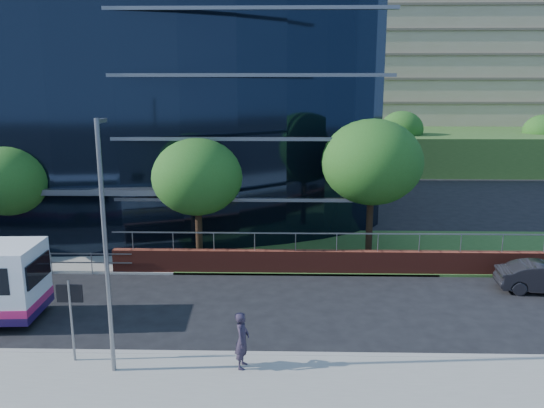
{
  "coord_description": "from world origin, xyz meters",
  "views": [
    {
      "loc": [
        11.43,
        -17.51,
        9.04
      ],
      "look_at": [
        10.83,
        8.0,
        3.37
      ],
      "focal_mm": 35.0,
      "sensor_mm": 36.0,
      "label": 1
    }
  ],
  "objects_px": {
    "tree_dist_f": "(543,131)",
    "streetlight_east": "(105,241)",
    "tree_far_c": "(197,177)",
    "tree_dist_e": "(401,129)",
    "pedestrian": "(242,340)",
    "tree_far_b": "(9,181)",
    "tree_far_d": "(372,162)",
    "street_sign": "(70,304)"
  },
  "relations": [
    {
      "from": "tree_far_b",
      "to": "street_sign",
      "type": "bearing_deg",
      "value": -55.92
    },
    {
      "from": "tree_dist_f",
      "to": "tree_far_b",
      "type": "bearing_deg",
      "value": -142.92
    },
    {
      "from": "tree_far_b",
      "to": "pedestrian",
      "type": "relative_size",
      "value": 3.21
    },
    {
      "from": "streetlight_east",
      "to": "tree_dist_e",
      "type": "bearing_deg",
      "value": 66.89
    },
    {
      "from": "streetlight_east",
      "to": "pedestrian",
      "type": "bearing_deg",
      "value": 3.78
    },
    {
      "from": "tree_dist_f",
      "to": "pedestrian",
      "type": "bearing_deg",
      "value": -124.25
    },
    {
      "from": "tree_far_d",
      "to": "tree_dist_f",
      "type": "bearing_deg",
      "value": 53.13
    },
    {
      "from": "street_sign",
      "to": "pedestrian",
      "type": "bearing_deg",
      "value": -3.22
    },
    {
      "from": "tree_far_d",
      "to": "pedestrian",
      "type": "xyz_separation_m",
      "value": [
        -5.9,
        -11.9,
        -4.09
      ]
    },
    {
      "from": "tree_dist_e",
      "to": "pedestrian",
      "type": "distance_m",
      "value": 44.28
    },
    {
      "from": "tree_far_d",
      "to": "streetlight_east",
      "type": "distance_m",
      "value": 15.77
    },
    {
      "from": "tree_dist_f",
      "to": "streetlight_east",
      "type": "bearing_deg",
      "value": -127.58
    },
    {
      "from": "streetlight_east",
      "to": "pedestrian",
      "type": "relative_size",
      "value": 4.24
    },
    {
      "from": "tree_far_b",
      "to": "tree_dist_f",
      "type": "distance_m",
      "value": 53.9
    },
    {
      "from": "pedestrian",
      "to": "tree_dist_f",
      "type": "bearing_deg",
      "value": -25.86
    },
    {
      "from": "tree_far_c",
      "to": "tree_far_b",
      "type": "bearing_deg",
      "value": 177.14
    },
    {
      "from": "street_sign",
      "to": "pedestrian",
      "type": "distance_m",
      "value": 5.71
    },
    {
      "from": "tree_far_d",
      "to": "tree_dist_f",
      "type": "xyz_separation_m",
      "value": [
        24.0,
        32.0,
        -0.98
      ]
    },
    {
      "from": "tree_far_b",
      "to": "streetlight_east",
      "type": "xyz_separation_m",
      "value": [
        9.0,
        -11.67,
        0.23
      ]
    },
    {
      "from": "tree_far_b",
      "to": "tree_far_d",
      "type": "bearing_deg",
      "value": 1.51
    },
    {
      "from": "tree_far_c",
      "to": "pedestrian",
      "type": "distance_m",
      "value": 11.85
    },
    {
      "from": "tree_far_d",
      "to": "tree_dist_e",
      "type": "distance_m",
      "value": 31.06
    },
    {
      "from": "streetlight_east",
      "to": "tree_far_b",
      "type": "bearing_deg",
      "value": 127.63
    },
    {
      "from": "tree_far_c",
      "to": "pedestrian",
      "type": "xyz_separation_m",
      "value": [
        3.1,
        -10.9,
        -3.44
      ]
    },
    {
      "from": "tree_dist_f",
      "to": "pedestrian",
      "type": "relative_size",
      "value": 3.21
    },
    {
      "from": "street_sign",
      "to": "tree_far_d",
      "type": "relative_size",
      "value": 0.38
    },
    {
      "from": "tree_far_d",
      "to": "tree_far_c",
      "type": "bearing_deg",
      "value": -173.66
    },
    {
      "from": "street_sign",
      "to": "tree_dist_e",
      "type": "xyz_separation_m",
      "value": [
        19.5,
        41.59,
        2.39
      ]
    },
    {
      "from": "tree_dist_f",
      "to": "tree_far_d",
      "type": "bearing_deg",
      "value": -126.87
    },
    {
      "from": "tree_far_c",
      "to": "tree_dist_e",
      "type": "height_order",
      "value": "same"
    },
    {
      "from": "tree_far_b",
      "to": "tree_far_d",
      "type": "height_order",
      "value": "tree_far_d"
    },
    {
      "from": "tree_far_c",
      "to": "tree_dist_f",
      "type": "relative_size",
      "value": 1.08
    },
    {
      "from": "pedestrian",
      "to": "tree_dist_e",
      "type": "bearing_deg",
      "value": -9.95
    },
    {
      "from": "tree_far_b",
      "to": "tree_dist_e",
      "type": "distance_m",
      "value": 40.74
    },
    {
      "from": "tree_far_d",
      "to": "tree_dist_e",
      "type": "bearing_deg",
      "value": 75.07
    },
    {
      "from": "tree_dist_f",
      "to": "tree_dist_e",
      "type": "bearing_deg",
      "value": -172.87
    },
    {
      "from": "tree_dist_f",
      "to": "streetlight_east",
      "type": "distance_m",
      "value": 55.74
    },
    {
      "from": "tree_dist_f",
      "to": "streetlight_east",
      "type": "height_order",
      "value": "streetlight_east"
    },
    {
      "from": "street_sign",
      "to": "tree_far_b",
      "type": "height_order",
      "value": "tree_far_b"
    },
    {
      "from": "pedestrian",
      "to": "tree_far_b",
      "type": "bearing_deg",
      "value": 57.37
    },
    {
      "from": "tree_far_d",
      "to": "tree_dist_e",
      "type": "xyz_separation_m",
      "value": [
        8.0,
        30.0,
        -0.65
      ]
    },
    {
      "from": "tree_far_b",
      "to": "pedestrian",
      "type": "xyz_separation_m",
      "value": [
        13.1,
        -11.4,
        -3.12
      ]
    }
  ]
}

